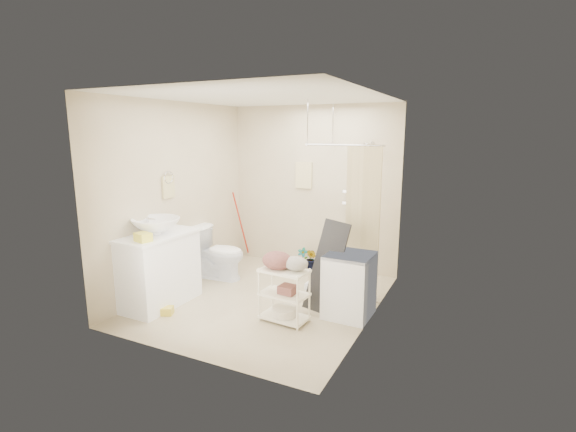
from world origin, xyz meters
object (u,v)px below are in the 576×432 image
(vanity, at_px, (159,269))
(toilet, at_px, (219,252))
(laundry_rack, at_px, (284,290))
(washing_machine, at_px, (349,285))

(vanity, height_order, toilet, vanity)
(toilet, relative_size, laundry_rack, 1.05)
(toilet, relative_size, washing_machine, 1.03)
(vanity, height_order, washing_machine, vanity)
(washing_machine, bearing_deg, laundry_rack, -141.44)
(laundry_rack, bearing_deg, vanity, -166.85)
(vanity, bearing_deg, toilet, 84.73)
(toilet, xyz_separation_m, washing_machine, (2.18, -0.42, -0.01))
(vanity, xyz_separation_m, laundry_rack, (1.67, 0.25, -0.08))
(toilet, bearing_deg, washing_machine, -105.19)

